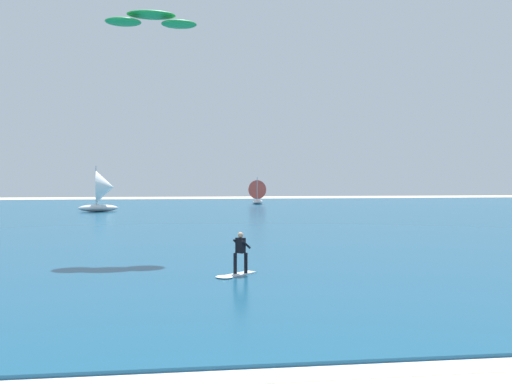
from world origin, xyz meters
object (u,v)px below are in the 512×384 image
object	(u,v)px
sailboat_far_left	(259,192)
sailboat_far_right	(104,191)
kitesurfer	(237,260)
kite	(151,20)

from	to	relation	value
sailboat_far_left	sailboat_far_right	world-z (taller)	sailboat_far_right
sailboat_far_left	sailboat_far_right	distance (m)	25.60
kitesurfer	sailboat_far_right	size ratio (longest dim) A/B	0.35
kite	sailboat_far_right	xyz separation A→B (m)	(-7.14, 35.34, -9.49)
kitesurfer	kite	distance (m)	14.00
kite	sailboat_far_left	size ratio (longest dim) A/B	1.20
kitesurfer	sailboat_far_left	bearing A→B (deg)	81.34
kite	sailboat_far_left	distance (m)	54.05
sailboat_far_left	kitesurfer	bearing A→B (deg)	-98.66
kitesurfer	kite	xyz separation A→B (m)	(-3.64, 7.51, 11.24)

